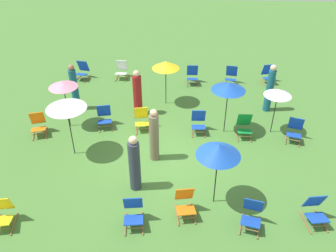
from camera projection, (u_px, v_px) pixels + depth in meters
The scene contains 28 objects.
ground_plane at pixel (167, 160), 11.19m from camera, with size 40.00×40.00×0.00m, color #477A33.
deckchair_0 at pixel (252, 214), 8.82m from camera, with size 0.65×0.86×0.83m.
deckchair_1 at pixel (142, 119), 12.50m from camera, with size 0.60×0.83×0.83m.
deckchair_2 at pixel (2, 213), 8.84m from camera, with size 0.59×0.83×0.83m.
deckchair_3 at pixel (268, 75), 15.56m from camera, with size 0.61×0.84×0.83m.
deckchair_4 at pixel (122, 70), 15.94m from camera, with size 0.52×0.79×0.83m.
deckchair_5 at pixel (315, 210), 8.93m from camera, with size 0.57×0.82×0.83m.
deckchair_6 at pixel (192, 75), 15.49m from camera, with size 0.49×0.77×0.83m.
deckchair_7 at pixel (82, 71), 15.88m from camera, with size 0.60×0.83×0.83m.
deckchair_8 at pixel (231, 76), 15.44m from camera, with size 0.61×0.83×0.83m.
deckchair_9 at pixel (244, 126), 12.12m from camera, with size 0.49×0.77×0.83m.
deckchair_10 at pixel (185, 203), 9.14m from camera, with size 0.59×0.82×0.83m.
deckchair_11 at pixel (133, 212), 8.87m from camera, with size 0.56×0.81×0.83m.
deckchair_12 at pixel (104, 117), 12.63m from camera, with size 0.63×0.84×0.83m.
deckchair_13 at pixel (38, 125), 12.22m from camera, with size 0.67×0.86×0.83m.
deckchair_14 at pixel (199, 122), 12.34m from camera, with size 0.49×0.77×0.83m.
deckchair_15 at pixel (295, 130), 11.93m from camera, with size 0.68×0.87×0.83m.
umbrella_0 at pixel (229, 87), 11.54m from camera, with size 1.14×1.14×1.90m.
umbrella_1 at pixel (219, 150), 8.71m from camera, with size 1.14×1.14×1.93m.
umbrella_2 at pixel (66, 105), 10.47m from camera, with size 1.23×1.23×1.95m.
umbrella_3 at pixel (166, 65), 13.28m from camera, with size 1.05×1.05×1.81m.
umbrella_4 at pixel (278, 92), 11.63m from camera, with size 0.92×0.92×1.70m.
umbrella_5 at pixel (63, 84), 11.92m from camera, with size 1.00×1.00×1.78m.
person_0 at pixel (154, 136), 10.79m from camera, with size 0.42×0.42×1.81m.
person_1 at pixel (74, 88), 13.35m from camera, with size 0.37×0.37×1.86m.
person_2 at pixel (270, 89), 13.24m from camera, with size 0.37×0.37×1.90m.
person_3 at pixel (137, 94), 13.07m from camera, with size 0.36×0.36×1.80m.
person_4 at pixel (135, 164), 9.69m from camera, with size 0.39×0.39×1.79m.
Camera 1 is at (0.38, -8.70, 7.11)m, focal length 37.60 mm.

